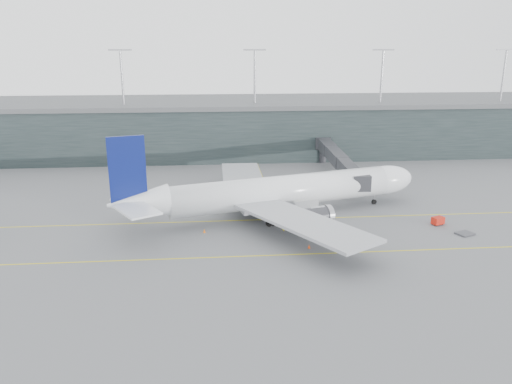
{
  "coord_description": "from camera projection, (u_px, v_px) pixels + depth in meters",
  "views": [
    {
      "loc": [
        -6.65,
        -88.55,
        30.1
      ],
      "look_at": [
        0.78,
        -4.0,
        5.26
      ],
      "focal_mm": 35.0,
      "sensor_mm": 36.0,
      "label": 1
    }
  ],
  "objects": [
    {
      "name": "taxiline_lead_main",
      "position": [
        265.0,
        184.0,
        113.21
      ],
      "size": [
        0.25,
        60.0,
        0.02
      ],
      "primitive_type": "cube",
      "color": "#D4C613",
      "rests_on": "ground"
    },
    {
      "name": "main_aircraft",
      "position": [
        280.0,
        192.0,
        90.66
      ],
      "size": [
        58.16,
        53.49,
        16.58
      ],
      "rotation": [
        0.0,
        0.0,
        0.28
      ],
      "color": "white",
      "rests_on": "ground"
    },
    {
      "name": "terminal",
      "position": [
        235.0,
        126.0,
        146.98
      ],
      "size": [
        240.0,
        36.0,
        29.0
      ],
      "color": "#1E2829",
      "rests_on": "ground"
    },
    {
      "name": "cone_wing_stbd",
      "position": [
        309.0,
        246.0,
        77.24
      ],
      "size": [
        0.39,
        0.39,
        0.62
      ],
      "primitive_type": "cone",
      "color": "#EC460D",
      "rests_on": "ground"
    },
    {
      "name": "cone_wing_port",
      "position": [
        300.0,
        194.0,
        104.12
      ],
      "size": [
        0.47,
        0.47,
        0.75
      ],
      "primitive_type": "cone",
      "color": "orange",
      "rests_on": "ground"
    },
    {
      "name": "taxiline_a",
      "position": [
        252.0,
        220.0,
        89.85
      ],
      "size": [
        160.0,
        0.25,
        0.02
      ],
      "primitive_type": "cube",
      "color": "#D4C613",
      "rests_on": "ground"
    },
    {
      "name": "uld_c",
      "position": [
        238.0,
        192.0,
        104.14
      ],
      "size": [
        2.24,
        1.93,
        1.8
      ],
      "rotation": [
        0.0,
        0.0,
        0.19
      ],
      "color": "#343439",
      "rests_on": "ground"
    },
    {
      "name": "ground",
      "position": [
        250.0,
        213.0,
        93.67
      ],
      "size": [
        320.0,
        320.0,
        0.0
      ],
      "primitive_type": "plane",
      "color": "slate",
      "rests_on": "ground"
    },
    {
      "name": "uld_a",
      "position": [
        229.0,
        195.0,
        102.02
      ],
      "size": [
        2.1,
        1.75,
        1.78
      ],
      "rotation": [
        0.0,
        0.0,
        -0.1
      ],
      "color": "#343439",
      "rests_on": "ground"
    },
    {
      "name": "gse_cart",
      "position": [
        438.0,
        221.0,
        87.27
      ],
      "size": [
        2.43,
        2.03,
        1.42
      ],
      "rotation": [
        0.0,
        0.0,
        0.4
      ],
      "color": "red",
      "rests_on": "ground"
    },
    {
      "name": "cone_nose",
      "position": [
        436.0,
        217.0,
        90.28
      ],
      "size": [
        0.45,
        0.45,
        0.71
      ],
      "primitive_type": "cone",
      "color": "#D9440C",
      "rests_on": "ground"
    },
    {
      "name": "cone_tail",
      "position": [
        204.0,
        231.0,
        83.69
      ],
      "size": [
        0.44,
        0.44,
        0.69
      ],
      "primitive_type": "cone",
      "color": "orange",
      "rests_on": "ground"
    },
    {
      "name": "uld_b",
      "position": [
        236.0,
        191.0,
        104.58
      ],
      "size": [
        2.31,
        1.99,
        1.84
      ],
      "rotation": [
        0.0,
        0.0,
        0.2
      ],
      "color": "#343439",
      "rests_on": "ground"
    },
    {
      "name": "baggage_dolly",
      "position": [
        465.0,
        234.0,
        82.92
      ],
      "size": [
        3.33,
        3.04,
        0.27
      ],
      "primitive_type": "cube",
      "rotation": [
        0.0,
        0.0,
        0.41
      ],
      "color": "#3A3A3F",
      "rests_on": "ground"
    },
    {
      "name": "jet_bridge",
      "position": [
        334.0,
        156.0,
        118.07
      ],
      "size": [
        5.38,
        45.15,
        6.87
      ],
      "rotation": [
        0.0,
        0.0,
        -0.04
      ],
      "color": "#2B2C30",
      "rests_on": "ground"
    },
    {
      "name": "taxiline_b",
      "position": [
        260.0,
        256.0,
        74.55
      ],
      "size": [
        160.0,
        0.25,
        0.02
      ],
      "primitive_type": "cube",
      "color": "#D4C613",
      "rests_on": "ground"
    }
  ]
}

